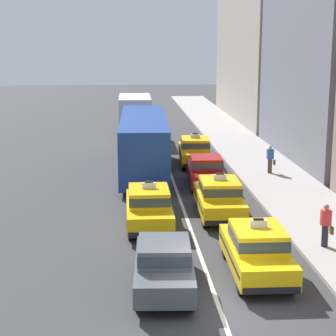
{
  "coord_description": "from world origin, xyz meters",
  "views": [
    {
      "loc": [
        -2.72,
        -15.45,
        7.68
      ],
      "look_at": [
        -0.48,
        13.18,
        1.3
      ],
      "focal_mm": 64.09,
      "sensor_mm": 36.0,
      "label": 1
    }
  ],
  "objects": [
    {
      "name": "pedestrian_mid_block",
      "position": [
        4.6,
        4.76,
        0.94
      ],
      "size": [
        0.47,
        0.24,
        1.59
      ],
      "color": "#23232D",
      "rests_on": "sidewalk_curb"
    },
    {
      "name": "sedan_right_third",
      "position": [
        1.59,
        14.5,
        0.85
      ],
      "size": [
        1.97,
        4.38,
        1.58
      ],
      "color": "black",
      "rests_on": "ground"
    },
    {
      "name": "sidewalk_curb",
      "position": [
        5.6,
        15.0,
        0.07
      ],
      "size": [
        4.0,
        90.0,
        0.15
      ],
      "primitive_type": "cube",
      "color": "#9E9993",
      "rests_on": "ground"
    },
    {
      "name": "sedan_left_nearest",
      "position": [
        -1.5,
        1.74,
        0.85
      ],
      "size": [
        2.01,
        4.4,
        1.58
      ],
      "color": "black",
      "rests_on": "ground"
    },
    {
      "name": "taxi_right_fourth",
      "position": [
        1.67,
        19.83,
        0.88
      ],
      "size": [
        2.03,
        4.64,
        1.96
      ],
      "color": "black",
      "rests_on": "ground"
    },
    {
      "name": "taxi_left_second",
      "position": [
        -1.67,
        7.95,
        0.88
      ],
      "size": [
        1.84,
        4.57,
        1.96
      ],
      "color": "black",
      "rests_on": "ground"
    },
    {
      "name": "ground_plane",
      "position": [
        0.0,
        0.0,
        0.0
      ],
      "size": [
        160.0,
        160.0,
        0.0
      ],
      "primitive_type": "plane",
      "color": "#353538"
    },
    {
      "name": "taxi_right_second",
      "position": [
        1.41,
        9.16,
        0.88
      ],
      "size": [
        1.94,
        4.61,
        1.96
      ],
      "color": "black",
      "rests_on": "ground"
    },
    {
      "name": "pedestrian_near_crosswalk",
      "position": [
        5.51,
        16.64,
        0.93
      ],
      "size": [
        0.47,
        0.24,
        1.57
      ],
      "color": "#473828",
      "rests_on": "sidewalk_curb"
    },
    {
      "name": "lane_stripe_left_right",
      "position": [
        0.0,
        20.0,
        0.0
      ],
      "size": [
        0.14,
        80.0,
        0.01
      ],
      "primitive_type": "cube",
      "color": "silver",
      "rests_on": "ground"
    },
    {
      "name": "box_truck_left_fourth",
      "position": [
        -1.71,
        29.53,
        1.78
      ],
      "size": [
        2.39,
        7.0,
        3.27
      ],
      "color": "black",
      "rests_on": "ground"
    },
    {
      "name": "taxi_right_nearest",
      "position": [
        1.59,
        2.69,
        0.88
      ],
      "size": [
        1.9,
        4.59,
        1.96
      ],
      "color": "black",
      "rests_on": "ground"
    },
    {
      "name": "bus_left_third",
      "position": [
        -1.5,
        17.79,
        1.82
      ],
      "size": [
        2.86,
        11.27,
        3.22
      ],
      "color": "black",
      "rests_on": "ground"
    }
  ]
}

